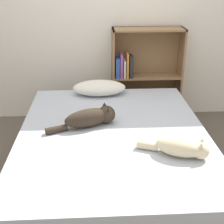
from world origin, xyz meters
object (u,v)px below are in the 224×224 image
at_px(cat_dark, 92,117).
at_px(cat_light, 181,147).
at_px(pillow, 99,88).
at_px(bookshelf, 143,74).
at_px(bed, 113,157).

bearing_deg(cat_dark, cat_light, -59.93).
distance_m(pillow, bookshelf, 0.68).
distance_m(bed, bookshelf, 1.35).
relative_size(cat_light, bookshelf, 0.45).
distance_m(cat_light, bookshelf, 1.63).
distance_m(cat_light, cat_dark, 0.79).
bearing_deg(pillow, bed, -83.31).
relative_size(cat_dark, bookshelf, 0.53).
bearing_deg(pillow, cat_light, -65.33).
bearing_deg(bed, cat_light, -40.26).
height_order(bed, cat_dark, cat_dark).
relative_size(pillow, cat_light, 1.12).
height_order(pillow, cat_dark, cat_dark).
distance_m(pillow, cat_dark, 0.70).
relative_size(bed, cat_dark, 3.44).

